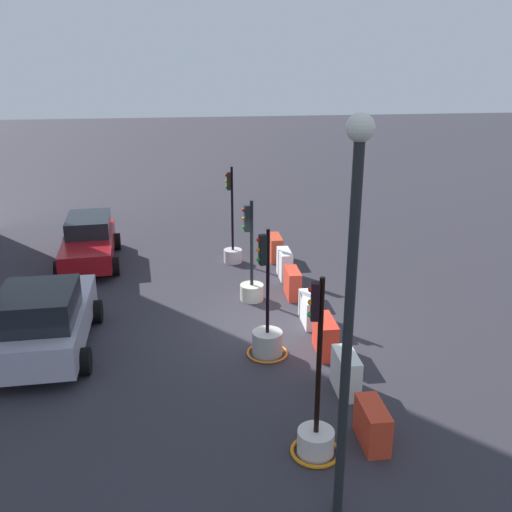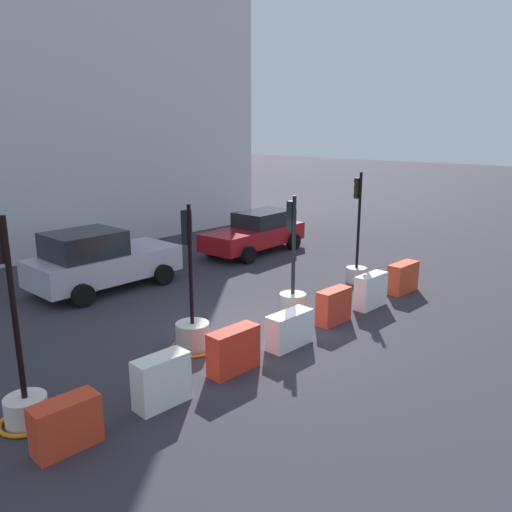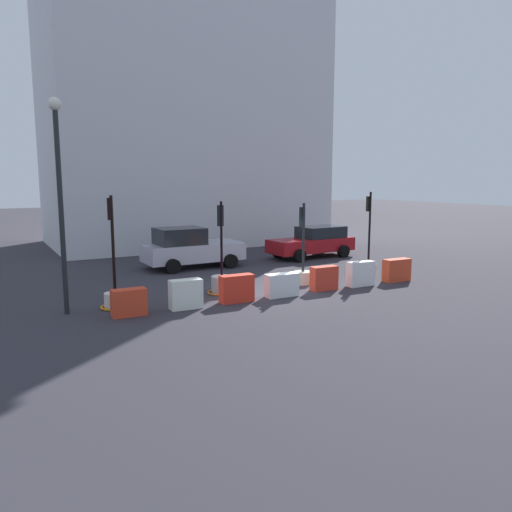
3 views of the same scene
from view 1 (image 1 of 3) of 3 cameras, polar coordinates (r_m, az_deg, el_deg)
The scene contains 15 objects.
ground_plane at distance 14.88m, azimuth 1.53°, elevation -7.03°, with size 120.00×120.00×0.00m, color #2F2D35.
traffic_light_0 at distance 10.26m, azimuth 6.15°, elevation -17.37°, with size 0.90×0.90×3.36m.
traffic_light_1 at distance 13.26m, azimuth 1.14°, elevation -8.32°, with size 0.99×0.99×3.10m.
traffic_light_2 at distance 16.15m, azimuth -0.48°, elevation -2.71°, with size 0.68×0.68×2.98m.
traffic_light_3 at distance 19.22m, azimuth -2.42°, elevation 0.93°, with size 0.63×0.63×3.34m.
construction_barrier_0 at distance 10.71m, azimuth 11.84°, elevation -16.58°, with size 0.98×0.46×0.77m.
construction_barrier_1 at distance 12.01m, azimuth 9.20°, elevation -11.77°, with size 0.97×0.45×0.88m.
construction_barrier_2 at distance 13.43m, azimuth 7.12°, elevation -8.16°, with size 1.08×0.43×0.87m.
construction_barrier_3 at distance 14.88m, azimuth 5.58°, elevation -5.48°, with size 1.12×0.46×0.76m.
construction_barrier_4 at distance 16.45m, azimuth 3.76°, elevation -2.80°, with size 0.98×0.41×0.84m.
construction_barrier_5 at distance 17.90m, azimuth 2.95°, elevation -0.84°, with size 1.06×0.41×0.89m.
construction_barrier_6 at distance 19.53m, azimuth 1.95°, elevation 0.86°, with size 1.11×0.45×0.85m.
car_red_compact at distance 20.04m, azimuth -16.76°, elevation 1.53°, with size 4.49×2.20×1.51m.
car_silver_hatchback at distance 14.08m, azimuth -20.88°, elevation -6.09°, with size 4.28×2.30×1.77m.
street_lamp_post at distance 7.51m, azimuth 9.67°, elevation -3.57°, with size 0.36×0.36×6.02m.
Camera 1 is at (-13.12, 2.45, 6.58)m, focal length 39.00 mm.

